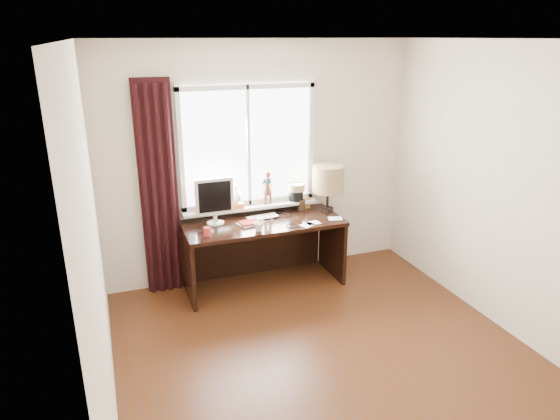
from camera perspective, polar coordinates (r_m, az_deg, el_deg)
name	(u,v)px	position (r m, az deg, el deg)	size (l,w,h in m)	color
floor	(337,369)	(4.38, 6.59, -17.62)	(3.50, 4.00, 0.00)	#402112
ceiling	(352,39)	(3.51, 8.28, 18.77)	(3.50, 4.00, 0.00)	white
wall_back	(261,163)	(5.52, -2.21, 5.42)	(3.50, 2.60, 0.00)	beige
wall_left	(96,257)	(3.37, -20.29, -5.07)	(4.00, 2.60, 0.00)	beige
wall_right	(526,198)	(4.78, 26.32, 1.21)	(4.00, 2.60, 0.00)	beige
laptop	(263,217)	(5.40, -1.98, -0.83)	(0.34, 0.22, 0.03)	silver
mug	(259,227)	(5.04, -2.47, -1.90)	(0.10, 0.09, 0.10)	white
red_cup	(207,232)	(4.98, -8.34, -2.46)	(0.07, 0.07, 0.09)	#AA2423
window	(249,165)	(5.43, -3.53, 5.18)	(1.52, 0.20, 1.40)	white
curtain	(159,192)	(5.25, -13.69, 2.06)	(0.38, 0.09, 2.25)	black
desk	(261,239)	(5.49, -2.21, -3.39)	(1.70, 0.70, 0.75)	black
monitor	(214,198)	(5.21, -7.50, 1.33)	(0.40, 0.18, 0.49)	beige
notebook_stack	(249,223)	(5.24, -3.57, -1.48)	(0.26, 0.22, 0.03)	beige
brush_holder	(301,205)	(5.66, 2.45, 0.62)	(0.09, 0.09, 0.25)	black
icon_frame	(306,203)	(5.71, 2.98, 0.81)	(0.10, 0.03, 0.13)	gold
table_lamp	(328,179)	(5.58, 5.52, 3.52)	(0.35, 0.35, 0.52)	black
loose_papers	(319,222)	(5.31, 4.44, -1.37)	(0.53, 0.23, 0.00)	white
desk_cables	(287,219)	(5.38, 0.82, -1.00)	(0.18, 0.60, 0.01)	black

